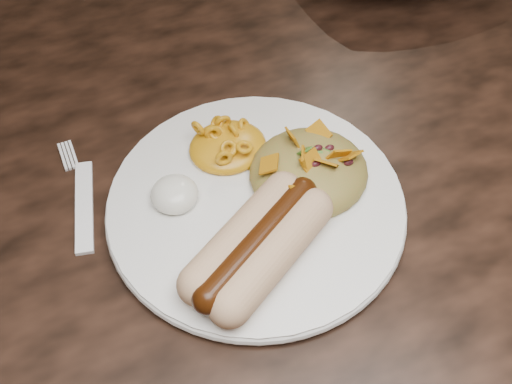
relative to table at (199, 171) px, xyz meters
name	(u,v)px	position (x,y,z in m)	size (l,w,h in m)	color
floor	(224,382)	(0.00, 0.00, -0.66)	(4.00, 4.00, 0.00)	#311F0F
table	(199,171)	(0.00, 0.00, 0.00)	(1.60, 0.90, 0.75)	#392015
plate	(256,204)	(0.01, -0.14, 0.10)	(0.26, 0.26, 0.01)	white
hotdog	(258,244)	(-0.01, -0.19, 0.12)	(0.12, 0.12, 0.03)	tan
mac_and_cheese	(227,140)	(0.01, -0.07, 0.12)	(0.07, 0.07, 0.03)	#CC9212
sour_cream	(174,191)	(-0.05, -0.11, 0.12)	(0.04, 0.04, 0.02)	silver
taco_salad	(310,164)	(0.06, -0.13, 0.12)	(0.11, 0.10, 0.05)	#B24328
fork	(84,206)	(-0.13, -0.07, 0.09)	(0.02, 0.14, 0.00)	white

